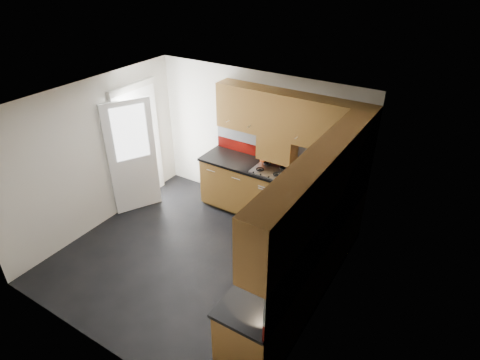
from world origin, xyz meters
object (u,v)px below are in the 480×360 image
Objects in this scene: gas_hob at (272,170)px; toaster at (312,173)px; utensil_pot at (264,156)px; food_processor at (304,228)px.

gas_hob is 0.66m from toaster.
gas_hob is at bearing -169.67° from toaster.
toaster is at bearing -5.50° from utensil_pot.
toaster is (0.90, -0.09, -0.01)m from utensil_pot.
food_processor is at bearing -48.60° from gas_hob.
toaster is at bearing 10.33° from gas_hob.
gas_hob is 1.26× the size of utensil_pot.
food_processor is (0.48, -1.40, 0.04)m from toaster.
utensil_pot is 0.90m from toaster.
gas_hob is at bearing 131.40° from food_processor.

